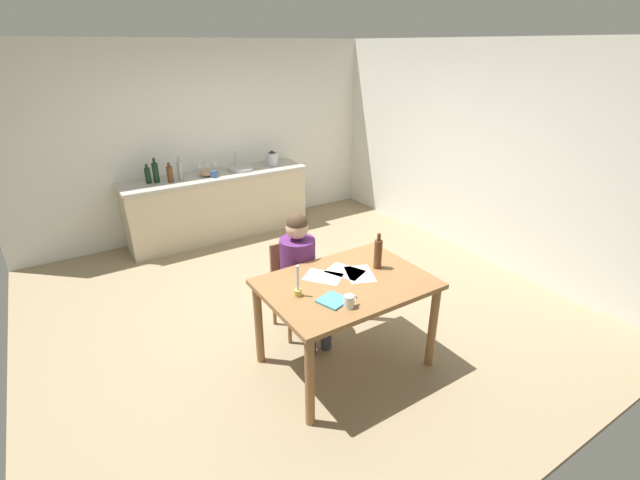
{
  "coord_description": "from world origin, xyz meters",
  "views": [
    {
      "loc": [
        -1.95,
        -3.45,
        2.53
      ],
      "look_at": [
        0.07,
        -0.31,
        0.85
      ],
      "focal_mm": 24.62,
      "sensor_mm": 36.0,
      "label": 1
    }
  ],
  "objects_px": {
    "dining_table": "(346,294)",
    "bottle_oil": "(148,175)",
    "person_seated": "(301,270)",
    "candlestick": "(298,287)",
    "coffee_mug": "(349,301)",
    "book_magazine": "(333,300)",
    "wine_bottle_on_table": "(378,253)",
    "chair_at_table": "(294,283)",
    "wine_glass_by_kettle": "(207,164)",
    "bottle_wine_red": "(170,174)",
    "mixing_bowl": "(207,173)",
    "teacup_on_counter": "(213,174)",
    "wine_glass_back_left": "(199,165)",
    "wine_glass_near_sink": "(214,163)",
    "sink_unit": "(241,168)",
    "bottle_vinegar": "(156,172)",
    "bottle_sauce": "(180,170)",
    "stovetop_kettle": "(272,159)"
  },
  "relations": [
    {
      "from": "chair_at_table",
      "to": "wine_glass_by_kettle",
      "type": "relative_size",
      "value": 5.53
    },
    {
      "from": "mixing_bowl",
      "to": "teacup_on_counter",
      "type": "height_order",
      "value": "mixing_bowl"
    },
    {
      "from": "wine_bottle_on_table",
      "to": "bottle_oil",
      "type": "relative_size",
      "value": 1.28
    },
    {
      "from": "bottle_vinegar",
      "to": "teacup_on_counter",
      "type": "relative_size",
      "value": 2.62
    },
    {
      "from": "bottle_vinegar",
      "to": "wine_glass_by_kettle",
      "type": "distance_m",
      "value": 0.73
    },
    {
      "from": "bottle_sauce",
      "to": "wine_glass_back_left",
      "type": "height_order",
      "value": "bottle_sauce"
    },
    {
      "from": "stovetop_kettle",
      "to": "book_magazine",
      "type": "bearing_deg",
      "value": -110.13
    },
    {
      "from": "wine_bottle_on_table",
      "to": "teacup_on_counter",
      "type": "relative_size",
      "value": 2.61
    },
    {
      "from": "bottle_wine_red",
      "to": "mixing_bowl",
      "type": "relative_size",
      "value": 1.24
    },
    {
      "from": "candlestick",
      "to": "teacup_on_counter",
      "type": "bearing_deg",
      "value": 81.1
    },
    {
      "from": "coffee_mug",
      "to": "mixing_bowl",
      "type": "xyz_separation_m",
      "value": [
        0.2,
        3.51,
        0.1
      ]
    },
    {
      "from": "coffee_mug",
      "to": "wine_glass_back_left",
      "type": "relative_size",
      "value": 0.73
    },
    {
      "from": "sink_unit",
      "to": "bottle_vinegar",
      "type": "xyz_separation_m",
      "value": [
        -1.15,
        0.02,
        0.11
      ]
    },
    {
      "from": "dining_table",
      "to": "bottle_vinegar",
      "type": "xyz_separation_m",
      "value": [
        -0.64,
        3.27,
        0.35
      ]
    },
    {
      "from": "chair_at_table",
      "to": "wine_bottle_on_table",
      "type": "xyz_separation_m",
      "value": [
        0.44,
        -0.66,
        0.46
      ]
    },
    {
      "from": "wine_glass_back_left",
      "to": "wine_glass_near_sink",
      "type": "bearing_deg",
      "value": 0.0
    },
    {
      "from": "mixing_bowl",
      "to": "wine_glass_back_left",
      "type": "xyz_separation_m",
      "value": [
        -0.05,
        0.19,
        0.06
      ]
    },
    {
      "from": "book_magazine",
      "to": "stovetop_kettle",
      "type": "bearing_deg",
      "value": 52.23
    },
    {
      "from": "coffee_mug",
      "to": "mixing_bowl",
      "type": "bearing_deg",
      "value": 86.66
    },
    {
      "from": "bottle_oil",
      "to": "stovetop_kettle",
      "type": "bearing_deg",
      "value": -1.31
    },
    {
      "from": "mixing_bowl",
      "to": "chair_at_table",
      "type": "bearing_deg",
      "value": -92.03
    },
    {
      "from": "wine_glass_back_left",
      "to": "coffee_mug",
      "type": "bearing_deg",
      "value": -92.39
    },
    {
      "from": "candlestick",
      "to": "bottle_wine_red",
      "type": "distance_m",
      "value": 3.16
    },
    {
      "from": "bottle_sauce",
      "to": "wine_glass_near_sink",
      "type": "height_order",
      "value": "bottle_sauce"
    },
    {
      "from": "person_seated",
      "to": "mixing_bowl",
      "type": "height_order",
      "value": "person_seated"
    },
    {
      "from": "dining_table",
      "to": "bottle_oil",
      "type": "distance_m",
      "value": 3.38
    },
    {
      "from": "bottle_oil",
      "to": "coffee_mug",
      "type": "bearing_deg",
      "value": -81.42
    },
    {
      "from": "bottle_oil",
      "to": "bottle_sauce",
      "type": "height_order",
      "value": "bottle_sauce"
    },
    {
      "from": "book_magazine",
      "to": "wine_glass_by_kettle",
      "type": "bearing_deg",
      "value": 67.12
    },
    {
      "from": "person_seated",
      "to": "sink_unit",
      "type": "height_order",
      "value": "person_seated"
    },
    {
      "from": "person_seated",
      "to": "candlestick",
      "type": "distance_m",
      "value": 0.66
    },
    {
      "from": "candlestick",
      "to": "mixing_bowl",
      "type": "distance_m",
      "value": 3.2
    },
    {
      "from": "wine_bottle_on_table",
      "to": "coffee_mug",
      "type": "bearing_deg",
      "value": -146.99
    },
    {
      "from": "candlestick",
      "to": "wine_bottle_on_table",
      "type": "bearing_deg",
      "value": 2.01
    },
    {
      "from": "person_seated",
      "to": "candlestick",
      "type": "xyz_separation_m",
      "value": [
        -0.34,
        -0.53,
        0.19
      ]
    },
    {
      "from": "candlestick",
      "to": "teacup_on_counter",
      "type": "distance_m",
      "value": 3.1
    },
    {
      "from": "wine_glass_near_sink",
      "to": "teacup_on_counter",
      "type": "distance_m",
      "value": 0.33
    },
    {
      "from": "dining_table",
      "to": "coffee_mug",
      "type": "xyz_separation_m",
      "value": [
        -0.2,
        -0.31,
        0.16
      ]
    },
    {
      "from": "book_magazine",
      "to": "wine_glass_near_sink",
      "type": "bearing_deg",
      "value": 65.42
    },
    {
      "from": "book_magazine",
      "to": "wine_glass_by_kettle",
      "type": "distance_m",
      "value": 3.6
    },
    {
      "from": "sink_unit",
      "to": "bottle_vinegar",
      "type": "distance_m",
      "value": 1.15
    },
    {
      "from": "candlestick",
      "to": "wine_bottle_on_table",
      "type": "relative_size",
      "value": 0.81
    },
    {
      "from": "bottle_wine_red",
      "to": "wine_glass_near_sink",
      "type": "distance_m",
      "value": 0.7
    },
    {
      "from": "coffee_mug",
      "to": "book_magazine",
      "type": "xyz_separation_m",
      "value": [
        -0.06,
        0.12,
        -0.04
      ]
    },
    {
      "from": "book_magazine",
      "to": "wine_glass_back_left",
      "type": "xyz_separation_m",
      "value": [
        0.21,
        3.58,
        0.2
      ]
    },
    {
      "from": "dining_table",
      "to": "mixing_bowl",
      "type": "xyz_separation_m",
      "value": [
        0.01,
        3.2,
        0.26
      ]
    },
    {
      "from": "wine_glass_by_kettle",
      "to": "person_seated",
      "type": "bearing_deg",
      "value": -93.29
    },
    {
      "from": "stovetop_kettle",
      "to": "mixing_bowl",
      "type": "bearing_deg",
      "value": -177.55
    },
    {
      "from": "mixing_bowl",
      "to": "bottle_oil",
      "type": "bearing_deg",
      "value": 173.69
    },
    {
      "from": "teacup_on_counter",
      "to": "bottle_wine_red",
      "type": "bearing_deg",
      "value": 170.64
    }
  ]
}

